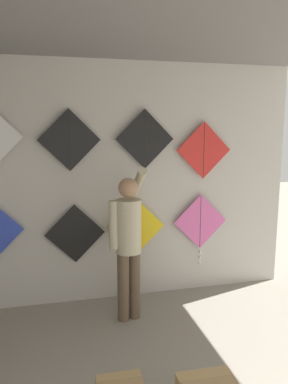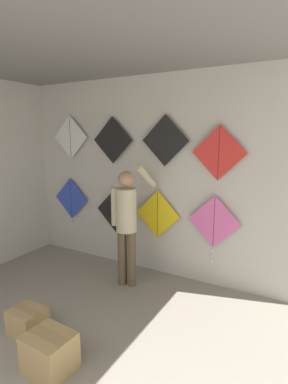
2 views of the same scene
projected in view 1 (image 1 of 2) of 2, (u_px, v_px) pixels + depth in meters
name	position (u px, v px, depth m)	size (l,w,h in m)	color
back_panel	(105.00, 184.00, 4.37)	(4.61, 0.06, 2.80)	beige
shopkeeper	(128.00, 236.00, 3.93)	(0.41, 0.60, 1.65)	brown
kite_1	(75.00, 234.00, 4.29)	(0.69, 0.01, 0.69)	black
kite_2	(136.00, 227.00, 4.46)	(0.69, 0.01, 0.69)	yellow
kite_3	(200.00, 224.00, 4.65)	(0.69, 0.04, 0.90)	pink
kite_5	(69.00, 140.00, 4.10)	(0.69, 0.01, 0.69)	black
kite_6	(145.00, 139.00, 4.30)	(0.69, 0.01, 0.69)	black
kite_7	(204.00, 150.00, 4.50)	(0.69, 0.01, 0.69)	red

